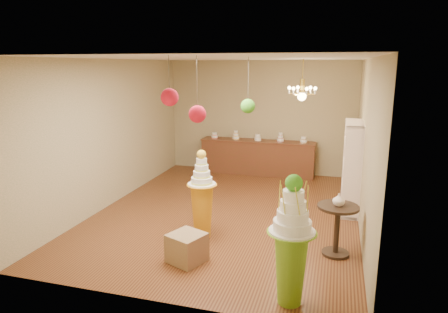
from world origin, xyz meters
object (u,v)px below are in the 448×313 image
(pedestal_orange, at_px, (202,203))
(sideboard, at_px, (257,157))
(pedestal_green, at_px, (291,250))
(round_table, at_px, (337,223))

(pedestal_orange, distance_m, sideboard, 4.24)
(pedestal_green, distance_m, round_table, 1.60)
(pedestal_orange, relative_size, sideboard, 0.50)
(pedestal_green, height_order, sideboard, pedestal_green)
(sideboard, bearing_deg, pedestal_green, -74.84)
(pedestal_green, bearing_deg, round_table, 70.35)
(pedestal_orange, bearing_deg, sideboard, 88.58)
(sideboard, height_order, round_table, sideboard)
(pedestal_green, height_order, pedestal_orange, pedestal_green)
(pedestal_green, relative_size, sideboard, 0.54)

